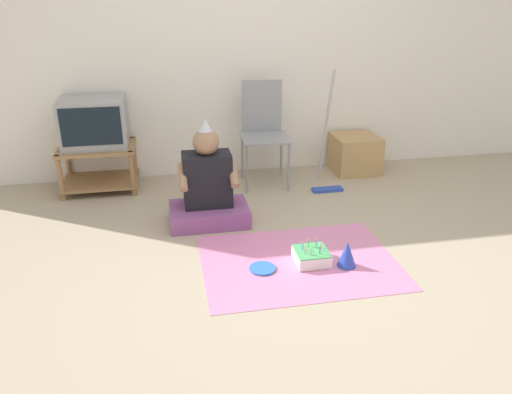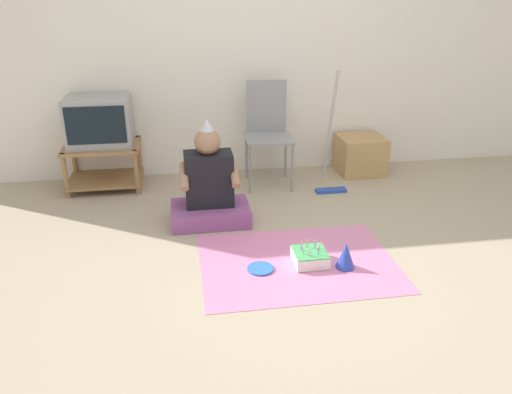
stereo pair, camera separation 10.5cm
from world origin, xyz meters
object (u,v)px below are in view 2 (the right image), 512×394
(tv, at_px, (99,121))
(folding_chair, at_px, (268,127))
(dust_mop, at_px, (330,157))
(birthday_cake, at_px, (310,257))
(person_seated, at_px, (209,189))
(party_hat_blue, at_px, (346,255))
(cardboard_box_stack, at_px, (360,155))
(paper_plate, at_px, (260,268))

(tv, height_order, folding_chair, folding_chair)
(dust_mop, relative_size, birthday_cake, 4.95)
(person_seated, bearing_deg, folding_chair, 52.74)
(tv, relative_size, dust_mop, 0.51)
(birthday_cake, distance_m, party_hat_blue, 0.24)
(folding_chair, xyz_separation_m, dust_mop, (0.53, -0.30, -0.23))
(cardboard_box_stack, height_order, paper_plate, cardboard_box_stack)
(tv, relative_size, paper_plate, 3.17)
(cardboard_box_stack, distance_m, paper_plate, 2.17)
(folding_chair, height_order, cardboard_box_stack, folding_chair)
(cardboard_box_stack, bearing_deg, person_seated, -150.24)
(folding_chair, distance_m, cardboard_box_stack, 1.04)
(dust_mop, relative_size, person_seated, 1.33)
(tv, xyz_separation_m, paper_plate, (1.19, -1.73, -0.62))
(tv, relative_size, party_hat_blue, 3.20)
(tv, bearing_deg, cardboard_box_stack, -0.11)
(folding_chair, distance_m, dust_mop, 0.65)
(folding_chair, relative_size, dust_mop, 0.86)
(tv, xyz_separation_m, party_hat_blue, (1.76, -1.79, -0.54))
(person_seated, height_order, paper_plate, person_seated)
(birthday_cake, distance_m, paper_plate, 0.35)
(tv, distance_m, party_hat_blue, 2.56)
(folding_chair, bearing_deg, cardboard_box_stack, 5.89)
(tv, relative_size, cardboard_box_stack, 1.29)
(party_hat_blue, height_order, paper_plate, party_hat_blue)
(person_seated, bearing_deg, birthday_cake, -51.84)
(dust_mop, bearing_deg, party_hat_blue, -102.25)
(person_seated, relative_size, birthday_cake, 3.71)
(folding_chair, xyz_separation_m, paper_plate, (-0.34, -1.62, -0.53))
(tv, bearing_deg, dust_mop, -11.08)
(person_seated, distance_m, paper_plate, 0.90)
(paper_plate, bearing_deg, birthday_cake, 4.52)
(dust_mop, height_order, person_seated, dust_mop)
(tv, relative_size, person_seated, 0.68)
(person_seated, bearing_deg, party_hat_blue, -46.26)
(dust_mop, distance_m, party_hat_blue, 1.43)
(birthday_cake, bearing_deg, party_hat_blue, -21.99)
(cardboard_box_stack, xyz_separation_m, person_seated, (-1.58, -0.90, 0.09))
(paper_plate, bearing_deg, folding_chair, 78.20)
(cardboard_box_stack, relative_size, person_seated, 0.53)
(dust_mop, xyz_separation_m, person_seated, (-1.14, -0.51, -0.04))
(person_seated, distance_m, party_hat_blue, 1.23)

